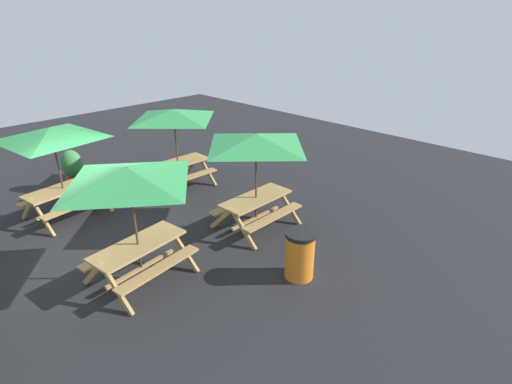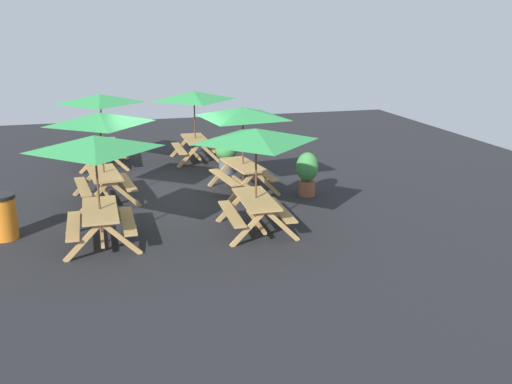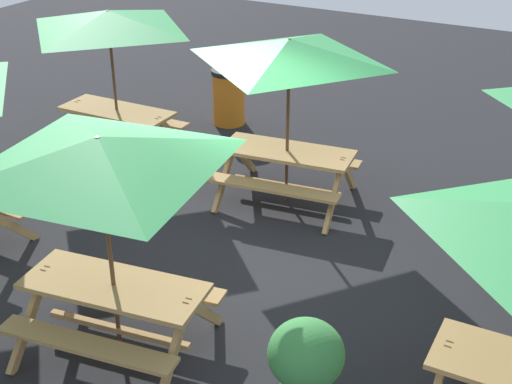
# 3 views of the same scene
# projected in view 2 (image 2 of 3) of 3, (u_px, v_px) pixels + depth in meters

# --- Properties ---
(ground_plane) EXTENTS (25.21, 25.21, 0.00)m
(ground_plane) POSITION_uv_depth(u_px,v_px,m) (168.00, 195.00, 15.23)
(ground_plane) COLOR #232326
(ground_plane) RESTS_ON ground
(picnic_table_0) EXTENTS (2.03, 2.03, 2.34)m
(picnic_table_0) POSITION_uv_depth(u_px,v_px,m) (95.00, 151.00, 11.37)
(picnic_table_0) COLOR tan
(picnic_table_0) RESTS_ON ground
(picnic_table_1) EXTENTS (2.03, 2.03, 2.34)m
(picnic_table_1) POSITION_uv_depth(u_px,v_px,m) (194.00, 101.00, 18.44)
(picnic_table_1) COLOR tan
(picnic_table_1) RESTS_ON ground
(picnic_table_2) EXTENTS (2.03, 2.03, 2.34)m
(picnic_table_2) POSITION_uv_depth(u_px,v_px,m) (256.00, 143.00, 12.09)
(picnic_table_2) COLOR tan
(picnic_table_2) RESTS_ON ground
(picnic_table_3) EXTENTS (2.07, 2.07, 2.34)m
(picnic_table_3) POSITION_uv_depth(u_px,v_px,m) (100.00, 104.00, 17.74)
(picnic_table_3) COLOR tan
(picnic_table_3) RESTS_ON ground
(picnic_table_4) EXTENTS (2.80, 2.80, 2.34)m
(picnic_table_4) POSITION_uv_depth(u_px,v_px,m) (243.00, 119.00, 15.05)
(picnic_table_4) COLOR tan
(picnic_table_4) RESTS_ON ground
(picnic_table_5) EXTENTS (2.23, 2.23, 2.34)m
(picnic_table_5) POSITION_uv_depth(u_px,v_px,m) (100.00, 125.00, 14.19)
(picnic_table_5) COLOR tan
(picnic_table_5) RESTS_ON ground
(trash_bin_orange) EXTENTS (0.59, 0.59, 0.98)m
(trash_bin_orange) POSITION_uv_depth(u_px,v_px,m) (3.00, 217.00, 12.07)
(trash_bin_orange) COLOR orange
(trash_bin_orange) RESTS_ON ground
(potted_plant_0) EXTENTS (0.58, 0.58, 1.17)m
(potted_plant_0) POSITION_uv_depth(u_px,v_px,m) (307.00, 172.00, 15.04)
(potted_plant_0) COLOR #935138
(potted_plant_0) RESTS_ON ground
(potted_plant_1) EXTENTS (0.66, 0.66, 1.00)m
(potted_plant_1) POSITION_uv_depth(u_px,v_px,m) (226.00, 154.00, 17.32)
(potted_plant_1) COLOR #59595B
(potted_plant_1) RESTS_ON ground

